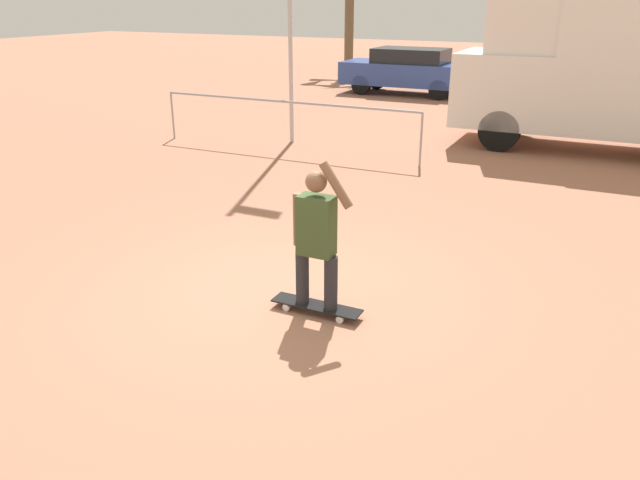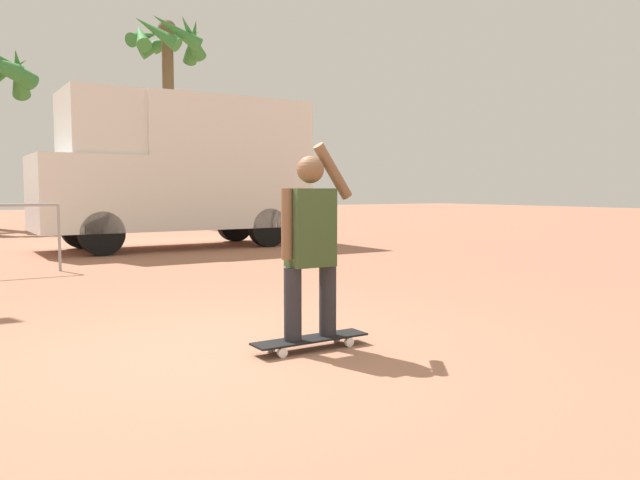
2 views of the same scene
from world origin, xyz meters
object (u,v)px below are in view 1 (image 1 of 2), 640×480
Objects in this scene: skateboard at (317,306)px; camper_van at (613,65)px; person_skateboarder at (316,233)px; parked_car_blue at (408,70)px.

camper_van is (2.25, 9.17, 1.71)m from skateboard.
person_skateboarder reaches higher than parked_car_blue.
skateboard is 9.59m from camper_van.
person_skateboarder is 15.73m from parked_car_blue.
camper_van is at bearing 76.18° from person_skateboarder.
camper_van is (2.25, 9.17, 0.88)m from person_skateboarder.
skateboard is 15.74m from parked_car_blue.
person_skateboarder is at bearing -103.82° from camper_van.
parked_car_blue is (-4.04, 15.20, -0.12)m from person_skateboarder.
camper_van is 8.77m from parked_car_blue.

